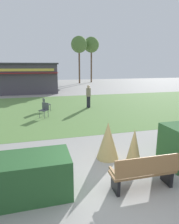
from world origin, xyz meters
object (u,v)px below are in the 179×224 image
(cafe_chair_east, at_px, (45,103))
(cafe_chair_center, at_px, (44,109))
(park_bench, at_px, (144,172))
(food_kiosk, at_px, (25,78))
(parked_car_west_slot, at_px, (8,83))
(parked_car_center_slot, at_px, (43,82))
(tree_right_bg, at_px, (91,45))
(tree_left_bg, at_px, (79,45))
(person_strolling, at_px, (88,96))

(cafe_chair_east, relative_size, cafe_chair_center, 1.00)
(park_bench, xyz_separation_m, food_kiosk, (-3.84, 20.12, 1.22))
(cafe_chair_center, xyz_separation_m, parked_car_west_slot, (-4.53, 18.76, 0.12))
(park_bench, height_order, parked_car_center_slot, parked_car_center_slot)
(parked_car_west_slot, relative_size, tree_right_bg, 0.52)
(park_bench, relative_size, parked_car_west_slot, 0.40)
(cafe_chair_center, xyz_separation_m, tree_left_bg, (6.98, 22.48, 6.04))
(tree_right_bg, bearing_deg, parked_car_west_slot, -159.33)
(cafe_chair_east, bearing_deg, parked_car_west_slot, 105.35)
(cafe_chair_east, bearing_deg, tree_left_bg, 71.73)
(park_bench, relative_size, parked_car_center_slot, 0.40)
(tree_left_bg, bearing_deg, food_kiosk, -130.05)
(food_kiosk, distance_m, person_strolling, 11.33)
(parked_car_center_slot, xyz_separation_m, tree_right_bg, (9.18, 5.34, 6.09))
(cafe_chair_east, height_order, cafe_chair_center, same)
(cafe_chair_east, xyz_separation_m, tree_right_bg, (9.48, 22.34, 6.20))
(parked_car_center_slot, bearing_deg, park_bench, -86.33)
(park_bench, distance_m, parked_car_west_slot, 27.52)
(park_bench, xyz_separation_m, cafe_chair_east, (-2.02, 9.69, 0.05))
(parked_car_center_slot, bearing_deg, food_kiosk, -107.88)
(park_bench, bearing_deg, tree_left_bg, 80.98)
(park_bench, distance_m, cafe_chair_center, 8.22)
(cafe_chair_center, xyz_separation_m, tree_right_bg, (9.62, 24.10, 6.20))
(food_kiosk, bearing_deg, person_strolling, -63.77)
(food_kiosk, distance_m, tree_left_bg, 14.32)
(park_bench, relative_size, tree_left_bg, 0.21)
(parked_car_west_slot, bearing_deg, person_strolling, -64.88)
(food_kiosk, height_order, tree_right_bg, tree_right_bg)
(parked_car_center_slot, bearing_deg, parked_car_west_slot, 179.98)
(park_bench, height_order, cafe_chair_east, park_bench)
(parked_car_west_slot, height_order, tree_left_bg, tree_left_bg)
(person_strolling, distance_m, tree_right_bg, 23.68)
(person_strolling, height_order, parked_car_center_slot, person_strolling)
(park_bench, height_order, cafe_chair_center, park_bench)
(tree_left_bg, height_order, tree_right_bg, tree_right_bg)
(tree_right_bg, bearing_deg, food_kiosk, -133.47)
(cafe_chair_center, distance_m, parked_car_center_slot, 18.77)
(cafe_chair_east, relative_size, person_strolling, 0.53)
(park_bench, distance_m, person_strolling, 10.05)
(parked_car_west_slot, bearing_deg, cafe_chair_center, -76.43)
(cafe_chair_east, height_order, tree_right_bg, tree_right_bg)
(park_bench, bearing_deg, tree_right_bg, 76.89)
(tree_left_bg, bearing_deg, park_bench, -99.02)
(parked_car_center_slot, distance_m, tree_right_bg, 12.24)
(cafe_chair_east, relative_size, parked_car_center_slot, 0.21)
(parked_car_west_slot, height_order, parked_car_center_slot, same)
(food_kiosk, xyz_separation_m, cafe_chair_center, (1.68, -12.18, -1.18))
(cafe_chair_east, bearing_deg, cafe_chair_center, -94.55)
(parked_car_west_slot, bearing_deg, park_bench, -75.95)
(parked_car_center_slot, relative_size, tree_left_bg, 0.53)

